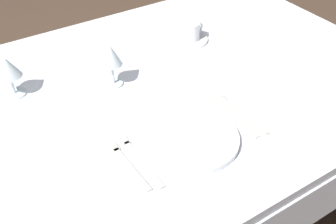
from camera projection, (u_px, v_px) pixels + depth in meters
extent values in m
cube|color=white|center=(141.00, 98.00, 1.30)|extent=(1.80, 1.10, 0.04)
cube|color=white|center=(78.00, 52.00, 1.73)|extent=(1.80, 0.01, 0.18)
cylinder|color=brown|center=(232.00, 61.00, 2.16)|extent=(0.07, 0.07, 0.70)
cylinder|color=white|center=(192.00, 138.00, 1.11)|extent=(0.26, 0.26, 0.02)
cube|color=beige|center=(143.00, 164.00, 1.05)|extent=(0.01, 0.19, 0.00)
cube|color=beige|center=(124.00, 140.00, 1.12)|extent=(0.02, 0.04, 0.00)
cube|color=beige|center=(132.00, 169.00, 1.04)|extent=(0.02, 0.17, 0.00)
cube|color=beige|center=(114.00, 146.00, 1.10)|extent=(0.02, 0.04, 0.00)
cube|color=beige|center=(235.00, 118.00, 1.19)|extent=(0.02, 0.20, 0.00)
cube|color=beige|center=(212.00, 99.00, 1.26)|extent=(0.02, 0.06, 0.00)
cube|color=beige|center=(245.00, 117.00, 1.20)|extent=(0.02, 0.18, 0.00)
ellipsoid|color=beige|center=(223.00, 99.00, 1.26)|extent=(0.03, 0.04, 0.01)
cylinder|color=white|center=(189.00, 40.00, 1.55)|extent=(0.14, 0.14, 0.01)
cylinder|color=white|center=(190.00, 31.00, 1.52)|extent=(0.08, 0.08, 0.07)
torus|color=white|center=(198.00, 27.00, 1.54)|extent=(0.05, 0.01, 0.05)
cylinder|color=silver|center=(114.00, 84.00, 1.33)|extent=(0.06, 0.06, 0.01)
cylinder|color=silver|center=(113.00, 74.00, 1.30)|extent=(0.01, 0.01, 0.07)
cone|color=silver|center=(111.00, 55.00, 1.26)|extent=(0.07, 0.07, 0.07)
cylinder|color=silver|center=(15.00, 93.00, 1.29)|extent=(0.07, 0.07, 0.01)
cylinder|color=silver|center=(12.00, 84.00, 1.26)|extent=(0.01, 0.01, 0.06)
cone|color=silver|center=(7.00, 67.00, 1.22)|extent=(0.08, 0.08, 0.06)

